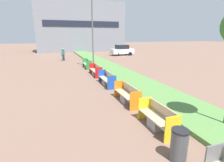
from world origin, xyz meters
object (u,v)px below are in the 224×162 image
bench_yellow_frame (158,120)px  bench_blue_frame (107,80)px  bench_green_frame (87,65)px  pedestrian_walking (63,54)px  parked_car_distant (122,50)px  bench_red_frame (96,71)px  litter_bin (179,145)px  street_lamp_post (92,26)px  bench_orange_frame (127,96)px

bench_yellow_frame → bench_blue_frame: same height
bench_green_frame → pedestrian_walking: size_ratio=1.22×
bench_yellow_frame → parked_car_distant: bearing=70.8°
bench_yellow_frame → bench_red_frame: (0.01, 9.82, 0.02)m
litter_bin → street_lamp_post: (1.05, 15.11, 3.92)m
bench_orange_frame → bench_red_frame: 6.94m
bench_orange_frame → pedestrian_walking: bearing=96.7°
bench_yellow_frame → parked_car_distant: parked_car_distant is taller
bench_yellow_frame → pedestrian_walking: (-2.08, 20.62, 0.57)m
street_lamp_post → litter_bin: bearing=-94.0°
bench_orange_frame → parked_car_distant: parked_car_distant is taller
bench_green_frame → street_lamp_post: bearing=-23.9°
bench_blue_frame → pedestrian_walking: size_ratio=1.27×
bench_red_frame → pedestrian_walking: 11.01m
bench_green_frame → litter_bin: litter_bin is taller
bench_green_frame → pedestrian_walking: 7.30m
bench_green_frame → street_lamp_post: 4.09m
bench_orange_frame → bench_green_frame: bearing=90.0°
bench_orange_frame → parked_car_distant: (8.48, 21.52, 0.54)m
pedestrian_walking → parked_car_distant: size_ratio=0.42×
parked_car_distant → bench_green_frame: bearing=-134.0°
bench_orange_frame → street_lamp_post: (0.61, 10.50, 4.04)m
bench_red_frame → litter_bin: 11.56m
bench_yellow_frame → litter_bin: bearing=-104.2°
street_lamp_post → parked_car_distant: street_lamp_post is taller
bench_red_frame → litter_bin: litter_bin is taller
bench_yellow_frame → bench_red_frame: same height
bench_orange_frame → bench_blue_frame: (0.00, 3.55, 0.00)m
bench_yellow_frame → bench_blue_frame: 6.42m
bench_red_frame → litter_bin: bearing=-92.2°
bench_orange_frame → bench_yellow_frame: bearing=-90.1°
parked_car_distant → street_lamp_post: bearing=-131.3°
bench_blue_frame → litter_bin: size_ratio=2.38×
bench_yellow_frame → pedestrian_walking: size_ratio=1.05×
bench_yellow_frame → bench_orange_frame: bearing=89.9°
litter_bin → bench_blue_frame: bearing=86.9°
bench_red_frame → litter_bin: size_ratio=2.52×
bench_red_frame → parked_car_distant: bearing=59.8°
bench_blue_frame → parked_car_distant: bearing=64.7°
pedestrian_walking → parked_car_distant: 11.21m
bench_blue_frame → bench_red_frame: same height
bench_green_frame → pedestrian_walking: pedestrian_walking is taller
bench_blue_frame → street_lamp_post: bearing=85.0°
bench_blue_frame → bench_red_frame: 3.39m
pedestrian_walking → bench_orange_frame: bearing=-83.3°
bench_orange_frame → street_lamp_post: street_lamp_post is taller
parked_car_distant → bench_orange_frame: bearing=-117.3°
bench_blue_frame → litter_bin: (-0.44, -8.16, 0.11)m
bench_orange_frame → bench_red_frame: size_ratio=0.90×
bench_orange_frame → bench_blue_frame: 3.55m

